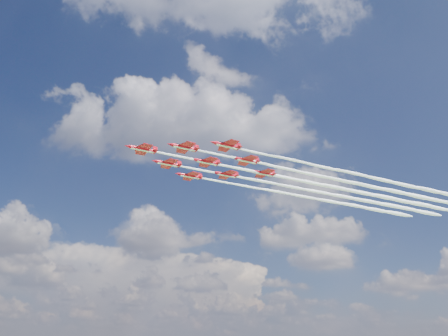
# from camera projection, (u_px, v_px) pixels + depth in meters

# --- Properties ---
(jet_lead) EXTENTS (104.03, 62.33, 2.53)m
(jet_lead) POSITION_uv_depth(u_px,v_px,m) (295.00, 179.00, 156.06)
(jet_lead) COLOR red
(jet_row2_port) EXTENTS (104.03, 62.33, 2.53)m
(jet_row2_port) POSITION_uv_depth(u_px,v_px,m) (332.00, 178.00, 154.85)
(jet_row2_port) COLOR red
(jet_row2_starb) EXTENTS (104.03, 62.33, 2.53)m
(jet_row2_starb) POSITION_uv_depth(u_px,v_px,m) (307.00, 190.00, 166.39)
(jet_row2_starb) COLOR red
(jet_row3_port) EXTENTS (104.03, 62.33, 2.53)m
(jet_row3_port) POSITION_uv_depth(u_px,v_px,m) (369.00, 177.00, 153.64)
(jet_row3_port) COLOR red
(jet_row3_centre) EXTENTS (104.03, 62.33, 2.53)m
(jet_row3_centre) POSITION_uv_depth(u_px,v_px,m) (342.00, 189.00, 165.18)
(jet_row3_centre) COLOR red
(jet_row3_starb) EXTENTS (104.03, 62.33, 2.53)m
(jet_row3_starb) POSITION_uv_depth(u_px,v_px,m) (318.00, 199.00, 176.72)
(jet_row3_starb) COLOR red
(jet_row4_port) EXTENTS (104.03, 62.33, 2.53)m
(jet_row4_port) POSITION_uv_depth(u_px,v_px,m) (377.00, 188.00, 163.97)
(jet_row4_port) COLOR red
(jet_row4_starb) EXTENTS (104.03, 62.33, 2.53)m
(jet_row4_starb) POSITION_uv_depth(u_px,v_px,m) (351.00, 198.00, 175.51)
(jet_row4_starb) COLOR red
(jet_tail) EXTENTS (104.03, 62.33, 2.53)m
(jet_tail) POSITION_uv_depth(u_px,v_px,m) (383.00, 197.00, 174.30)
(jet_tail) COLOR red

